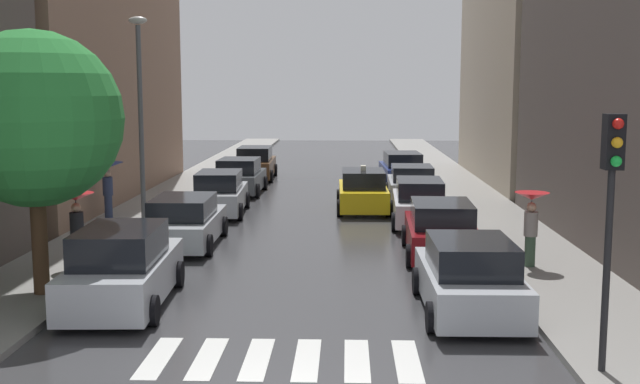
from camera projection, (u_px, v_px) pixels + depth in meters
ground_plane at (321, 197)px, 34.61m from camera, size 28.00×72.00×0.04m
sidewalk_left at (177, 194)px, 34.82m from camera, size 3.00×72.00×0.15m
sidewalk_right at (467, 195)px, 34.37m from camera, size 3.00×72.00×0.15m
crosswalk_stripes at (282, 359)px, 13.94m from camera, size 4.95×2.20×0.01m
building_left_mid at (62, 2)px, 32.90m from camera, size 6.00×18.89×16.85m
parked_car_left_nearest at (123, 269)px, 17.27m from camera, size 2.28×4.78×1.81m
parked_car_left_second at (185, 222)px, 23.81m from camera, size 2.20×4.69×1.55m
parked_car_left_third at (220, 194)px, 29.73m from camera, size 2.16×4.56×1.66m
parked_car_left_fourth at (240, 177)px, 35.37m from camera, size 2.23×4.25×1.63m
parked_car_left_fifth at (255, 164)px, 41.02m from camera, size 2.16×4.67×1.72m
parked_car_right_nearest at (469, 278)px, 16.69m from camera, size 2.17×4.42×1.65m
parked_car_right_second at (441, 231)px, 22.25m from camera, size 2.23×4.49×1.62m
parked_car_right_third at (419, 203)px, 27.52m from camera, size 2.13×4.58×1.63m
parked_car_right_fourth at (412, 184)px, 33.07m from camera, size 2.20×4.11×1.54m
parked_car_right_fifth at (402, 170)px, 38.31m from camera, size 2.29×4.79×1.65m
taxi_midroad at (363, 191)px, 30.55m from camera, size 2.13×4.43×1.81m
pedestrian_foreground at (531, 215)px, 20.34m from camera, size 0.91×0.91×1.98m
pedestrian_near_tree at (107, 176)px, 27.72m from camera, size 1.15×1.15×2.03m
pedestrian_by_kerb at (76, 214)px, 20.43m from camera, size 0.96×0.96×1.95m
street_tree_left at (34, 119)px, 17.31m from camera, size 3.98×3.98×6.01m
traffic_light_right_corner at (612, 186)px, 12.54m from camera, size 0.30×0.42×4.30m
lamp_post_left at (141, 109)px, 25.06m from camera, size 0.60×0.28×6.95m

